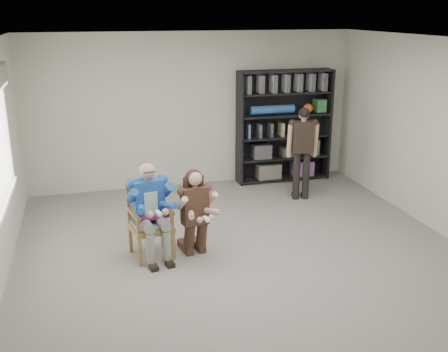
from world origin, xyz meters
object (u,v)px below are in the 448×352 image
object	(u,v)px
kneeling_woman	(196,214)
bookshelf	(284,126)
standing_man	(302,154)
seated_man	(150,211)
armchair	(151,221)

from	to	relation	value
kneeling_woman	bookshelf	size ratio (longest dim) A/B	0.56
standing_man	bookshelf	bearing A→B (deg)	96.78
seated_man	standing_man	xyz separation A→B (m)	(2.80, 1.55, 0.16)
seated_man	standing_man	world-z (taller)	standing_man
armchair	standing_man	distance (m)	3.21
kneeling_woman	standing_man	world-z (taller)	standing_man
armchair	seated_man	distance (m)	0.15
seated_man	kneeling_woman	distance (m)	0.59
kneeling_woman	standing_man	xyz separation A→B (m)	(2.22, 1.67, 0.21)
seated_man	kneeling_woman	bearing A→B (deg)	-21.94
seated_man	armchair	bearing A→B (deg)	0.00
armchair	kneeling_woman	bearing A→B (deg)	-21.94
armchair	seated_man	xyz separation A→B (m)	(0.00, 0.00, 0.15)
armchair	standing_man	size ratio (longest dim) A/B	0.62
armchair	bookshelf	distance (m)	3.96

